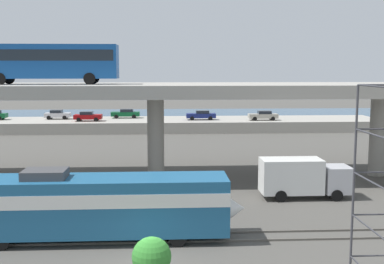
# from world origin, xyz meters

# --- Properties ---
(rail_strip_near) EXTENTS (110.00, 0.12, 0.12)m
(rail_strip_near) POSITION_xyz_m (0.00, 3.27, 0.06)
(rail_strip_near) COLOR #59544C
(rail_strip_near) RESTS_ON ground_plane
(rail_strip_far) EXTENTS (110.00, 0.12, 0.12)m
(rail_strip_far) POSITION_xyz_m (0.00, 4.73, 0.06)
(rail_strip_far) COLOR #59544C
(rail_strip_far) RESTS_ON ground_plane
(train_locomotive) EXTENTS (16.49, 3.04, 4.18)m
(train_locomotive) POSITION_xyz_m (-2.55, 4.00, 2.19)
(train_locomotive) COLOR #1E5984
(train_locomotive) RESTS_ON ground_plane
(highway_overpass) EXTENTS (96.00, 10.02, 8.49)m
(highway_overpass) POSITION_xyz_m (-0.00, 20.00, 7.63)
(highway_overpass) COLOR #9E998E
(highway_overpass) RESTS_ON ground_plane
(transit_bus_on_overpass) EXTENTS (12.00, 2.68, 3.40)m
(transit_bus_on_overpass) POSITION_xyz_m (-9.22, 19.68, 10.55)
(transit_bus_on_overpass) COLOR #14478C
(transit_bus_on_overpass) RESTS_ON highway_overpass
(service_truck_west) EXTENTS (6.80, 2.46, 3.04)m
(service_truck_west) POSITION_xyz_m (11.27, 12.49, 1.64)
(service_truck_west) COLOR #B7B7BC
(service_truck_west) RESTS_ON ground_plane
(pier_parking_lot) EXTENTS (71.19, 10.77, 1.71)m
(pier_parking_lot) POSITION_xyz_m (0.00, 55.00, 0.86)
(pier_parking_lot) COLOR #9E998E
(pier_parking_lot) RESTS_ON ground_plane
(parked_car_0) EXTENTS (4.01, 1.99, 1.50)m
(parked_car_0) POSITION_xyz_m (-16.51, 56.22, 2.49)
(parked_car_0) COLOR #B7B7BC
(parked_car_0) RESTS_ON pier_parking_lot
(parked_car_2) EXTENTS (4.60, 1.89, 1.50)m
(parked_car_2) POSITION_xyz_m (16.39, 52.69, 2.49)
(parked_car_2) COLOR #9E998C
(parked_car_2) RESTS_ON pier_parking_lot
(parked_car_3) EXTENTS (4.68, 1.88, 1.50)m
(parked_car_3) POSITION_xyz_m (6.63, 53.85, 2.49)
(parked_car_3) COLOR navy
(parked_car_3) RESTS_ON pier_parking_lot
(parked_car_4) EXTENTS (4.67, 1.83, 1.50)m
(parked_car_4) POSITION_xyz_m (-5.63, 57.38, 2.49)
(parked_car_4) COLOR #0C4C26
(parked_car_4) RESTS_ON pier_parking_lot
(parked_car_5) EXTENTS (4.27, 1.98, 1.50)m
(parked_car_5) POSITION_xyz_m (-11.16, 52.99, 2.49)
(parked_car_5) COLOR maroon
(parked_car_5) RESTS_ON pier_parking_lot
(harbor_water) EXTENTS (140.00, 36.00, 0.01)m
(harbor_water) POSITION_xyz_m (0.00, 78.00, 0.00)
(harbor_water) COLOR #2D5170
(harbor_water) RESTS_ON ground_plane
(shrub_right) EXTENTS (1.89, 1.89, 1.89)m
(shrub_right) POSITION_xyz_m (0.15, -1.08, 0.95)
(shrub_right) COLOR #33852E
(shrub_right) RESTS_ON ground_plane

